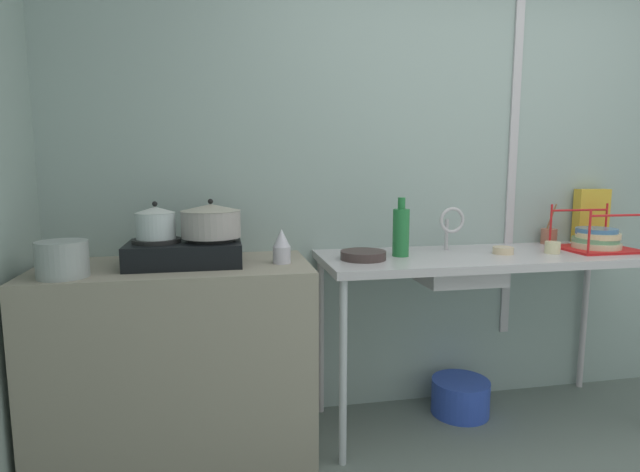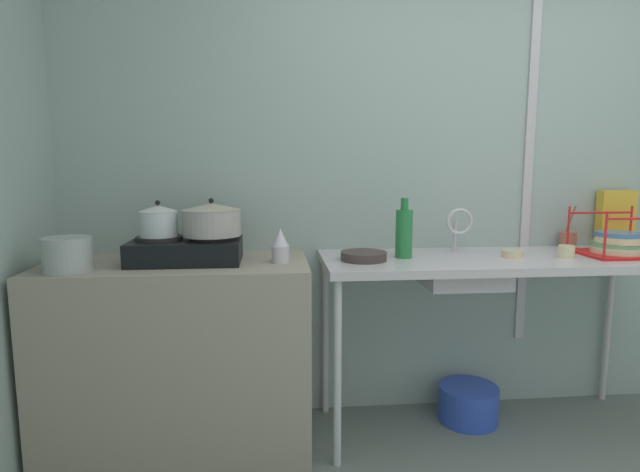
{
  "view_description": "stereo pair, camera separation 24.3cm",
  "coord_description": "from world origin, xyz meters",
  "px_view_note": "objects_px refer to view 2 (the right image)",
  "views": [
    {
      "loc": [
        -1.37,
        -1.11,
        1.37
      ],
      "look_at": [
        -0.9,
        1.26,
        1.03
      ],
      "focal_mm": 28.29,
      "sensor_mm": 36.0,
      "label": 1
    },
    {
      "loc": [
        -1.13,
        -1.14,
        1.37
      ],
      "look_at": [
        -0.9,
        1.26,
        1.03
      ],
      "focal_mm": 28.29,
      "sensor_mm": 36.0,
      "label": 2
    }
  ],
  "objects_px": {
    "pot_beside_stove": "(67,255)",
    "bottle_by_sink": "(404,232)",
    "cup_by_rack": "(566,252)",
    "utensil_jar": "(568,239)",
    "sink_basin": "(461,272)",
    "dish_rack": "(617,244)",
    "small_bowl_on_drainboard": "(512,254)",
    "stove": "(186,250)",
    "pot_on_left_burner": "(158,221)",
    "percolator": "(280,246)",
    "pot_on_right_burner": "(212,219)",
    "bucket_on_floor": "(468,403)",
    "frying_pan": "(364,256)",
    "cereal_box": "(615,219)",
    "faucet": "(459,224)"
  },
  "relations": [
    {
      "from": "pot_beside_stove",
      "to": "bottle_by_sink",
      "type": "distance_m",
      "value": 1.54
    },
    {
      "from": "cup_by_rack",
      "to": "utensil_jar",
      "type": "xyz_separation_m",
      "value": [
        0.18,
        0.29,
        0.02
      ]
    },
    {
      "from": "sink_basin",
      "to": "dish_rack",
      "type": "xyz_separation_m",
      "value": [
        0.83,
        0.03,
        0.12
      ]
    },
    {
      "from": "small_bowl_on_drainboard",
      "to": "utensil_jar",
      "type": "height_order",
      "value": "utensil_jar"
    },
    {
      "from": "stove",
      "to": "cup_by_rack",
      "type": "distance_m",
      "value": 1.86
    },
    {
      "from": "pot_on_left_burner",
      "to": "percolator",
      "type": "xyz_separation_m",
      "value": [
        0.57,
        -0.05,
        -0.12
      ]
    },
    {
      "from": "dish_rack",
      "to": "stove",
      "type": "bearing_deg",
      "value": 179.77
    },
    {
      "from": "stove",
      "to": "pot_on_right_burner",
      "type": "bearing_deg",
      "value": 0.0
    },
    {
      "from": "pot_on_left_burner",
      "to": "small_bowl_on_drainboard",
      "type": "distance_m",
      "value": 1.73
    },
    {
      "from": "stove",
      "to": "pot_on_left_burner",
      "type": "xyz_separation_m",
      "value": [
        -0.12,
        0.0,
        0.14
      ]
    },
    {
      "from": "bottle_by_sink",
      "to": "pot_on_right_burner",
      "type": "bearing_deg",
      "value": -178.74
    },
    {
      "from": "stove",
      "to": "pot_on_right_burner",
      "type": "xyz_separation_m",
      "value": [
        0.12,
        0.0,
        0.14
      ]
    },
    {
      "from": "pot_on_left_burner",
      "to": "bucket_on_floor",
      "type": "xyz_separation_m",
      "value": [
        1.57,
        0.08,
        -1.02
      ]
    },
    {
      "from": "pot_on_right_burner",
      "to": "frying_pan",
      "type": "bearing_deg",
      "value": -2.43
    },
    {
      "from": "percolator",
      "to": "bottle_by_sink",
      "type": "relative_size",
      "value": 0.55
    },
    {
      "from": "frying_pan",
      "to": "stove",
      "type": "bearing_deg",
      "value": 177.92
    },
    {
      "from": "sink_basin",
      "to": "dish_rack",
      "type": "relative_size",
      "value": 1.05
    },
    {
      "from": "pot_on_left_burner",
      "to": "cup_by_rack",
      "type": "relative_size",
      "value": 2.29
    },
    {
      "from": "stove",
      "to": "cereal_box",
      "type": "bearing_deg",
      "value": 5.95
    },
    {
      "from": "sink_basin",
      "to": "cup_by_rack",
      "type": "relative_size",
      "value": 5.07
    },
    {
      "from": "dish_rack",
      "to": "cup_by_rack",
      "type": "bearing_deg",
      "value": -170.83
    },
    {
      "from": "bottle_by_sink",
      "to": "faucet",
      "type": "bearing_deg",
      "value": 15.51
    },
    {
      "from": "bucket_on_floor",
      "to": "stove",
      "type": "bearing_deg",
      "value": -176.65
    },
    {
      "from": "faucet",
      "to": "pot_on_left_burner",
      "type": "bearing_deg",
      "value": -175.89
    },
    {
      "from": "bucket_on_floor",
      "to": "cereal_box",
      "type": "bearing_deg",
      "value": 10.19
    },
    {
      "from": "frying_pan",
      "to": "small_bowl_on_drainboard",
      "type": "distance_m",
      "value": 0.76
    },
    {
      "from": "dish_rack",
      "to": "bucket_on_floor",
      "type": "relative_size",
      "value": 1.19
    },
    {
      "from": "percolator",
      "to": "sink_basin",
      "type": "bearing_deg",
      "value": 0.33
    },
    {
      "from": "sink_basin",
      "to": "utensil_jar",
      "type": "bearing_deg",
      "value": 21.12
    },
    {
      "from": "bucket_on_floor",
      "to": "dish_rack",
      "type": "bearing_deg",
      "value": -7.47
    },
    {
      "from": "bottle_by_sink",
      "to": "pot_beside_stove",
      "type": "bearing_deg",
      "value": -172.84
    },
    {
      "from": "utensil_jar",
      "to": "frying_pan",
      "type": "bearing_deg",
      "value": -167.62
    },
    {
      "from": "frying_pan",
      "to": "cereal_box",
      "type": "bearing_deg",
      "value": 10.44
    },
    {
      "from": "frying_pan",
      "to": "sink_basin",
      "type": "bearing_deg",
      "value": -1.43
    },
    {
      "from": "stove",
      "to": "dish_rack",
      "type": "xyz_separation_m",
      "value": [
        2.16,
        -0.01,
        -0.0
      ]
    },
    {
      "from": "frying_pan",
      "to": "small_bowl_on_drainboard",
      "type": "relative_size",
      "value": 2.12
    },
    {
      "from": "bucket_on_floor",
      "to": "pot_on_right_burner",
      "type": "bearing_deg",
      "value": -176.34
    },
    {
      "from": "utensil_jar",
      "to": "faucet",
      "type": "bearing_deg",
      "value": -169.5
    },
    {
      "from": "cereal_box",
      "to": "bucket_on_floor",
      "type": "bearing_deg",
      "value": -167.51
    },
    {
      "from": "stove",
      "to": "faucet",
      "type": "xyz_separation_m",
      "value": [
        1.37,
        0.11,
        0.1
      ]
    },
    {
      "from": "stove",
      "to": "frying_pan",
      "type": "bearing_deg",
      "value": -2.08
    },
    {
      "from": "pot_beside_stove",
      "to": "small_bowl_on_drainboard",
      "type": "relative_size",
      "value": 1.93
    },
    {
      "from": "stove",
      "to": "sink_basin",
      "type": "bearing_deg",
      "value": -1.84
    },
    {
      "from": "pot_on_left_burner",
      "to": "bucket_on_floor",
      "type": "relative_size",
      "value": 0.56
    },
    {
      "from": "cereal_box",
      "to": "utensil_jar",
      "type": "xyz_separation_m",
      "value": [
        -0.28,
        -0.01,
        -0.11
      ]
    },
    {
      "from": "stove",
      "to": "cereal_box",
      "type": "distance_m",
      "value": 2.34
    },
    {
      "from": "pot_beside_stove",
      "to": "faucet",
      "type": "distance_m",
      "value": 1.86
    },
    {
      "from": "dish_rack",
      "to": "bucket_on_floor",
      "type": "height_order",
      "value": "dish_rack"
    },
    {
      "from": "cup_by_rack",
      "to": "stove",
      "type": "bearing_deg",
      "value": 178.24
    },
    {
      "from": "frying_pan",
      "to": "small_bowl_on_drainboard",
      "type": "xyz_separation_m",
      "value": [
        0.76,
        0.01,
        -0.0
      ]
    }
  ]
}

